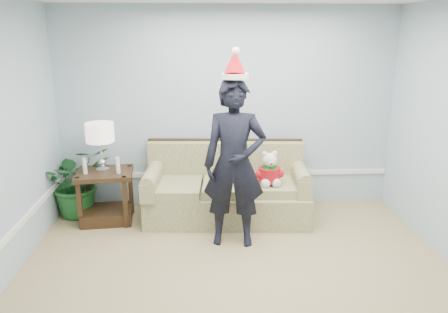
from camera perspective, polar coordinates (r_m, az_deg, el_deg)
room_shell at (r=3.45m, az=2.94°, el=-1.16°), size 4.54×5.04×2.74m
wainscot_trim at (r=4.92m, az=-12.57°, el=-7.29°), size 4.49×4.99×0.06m
sofa at (r=5.72m, az=0.34°, el=-4.61°), size 2.12×1.01×0.97m
side_table at (r=5.83m, az=-15.07°, el=-5.70°), size 0.74×0.64×0.67m
table_lamp at (r=5.59m, az=-15.90°, el=2.77°), size 0.35×0.35×0.62m
candle_pair at (r=5.59m, az=-15.72°, el=-1.22°), size 0.46×0.05×0.21m
houseplant at (r=6.05m, az=-18.64°, el=-3.07°), size 1.11×1.08×0.94m
man at (r=4.84m, az=1.37°, el=-0.99°), size 0.73×0.52×1.90m
santa_hat at (r=4.65m, az=1.45°, el=11.90°), size 0.32×0.35×0.34m
teddy_bear at (r=5.48m, az=5.93°, el=-2.08°), size 0.29×0.32×0.44m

